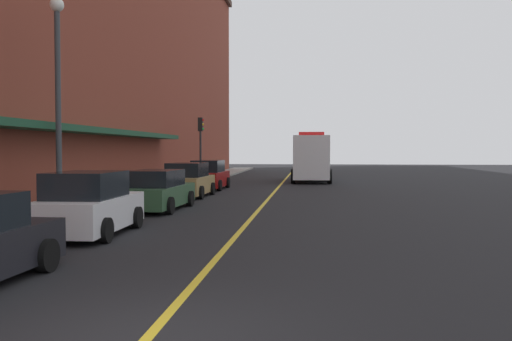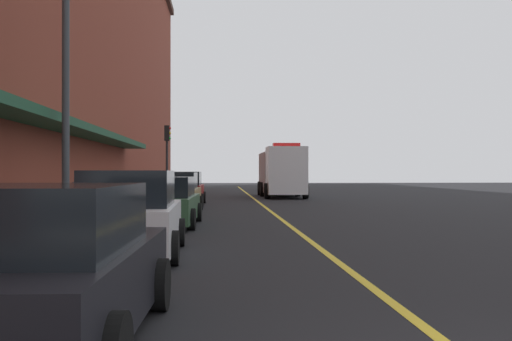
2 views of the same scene
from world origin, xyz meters
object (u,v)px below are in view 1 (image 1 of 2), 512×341
object	(u,v)px
box_truck	(311,158)
parking_meter_2	(58,193)
parked_car_3	(188,181)
traffic_light_near	(201,137)
parking_meter_0	(131,180)
parked_car_4	(209,176)
street_lamp_left	(58,84)
parked_car_2	(157,191)
parked_car_1	(89,205)

from	to	relation	value
box_truck	parking_meter_2	size ratio (longest dim) A/B	6.00
parked_car_3	traffic_light_near	size ratio (longest dim) A/B	0.98
parking_meter_0	traffic_light_near	size ratio (longest dim) A/B	0.31
parked_car_4	parked_car_3	bearing A→B (deg)	-179.69
box_truck	street_lamp_left	bearing A→B (deg)	-18.72
parked_car_2	box_truck	xyz separation A→B (m)	(5.91, 19.77, 0.95)
parked_car_1	parked_car_3	bearing A→B (deg)	-1.20
parked_car_4	parking_meter_2	xyz separation A→B (m)	(-1.39, -16.31, 0.26)
parking_meter_0	street_lamp_left	bearing A→B (deg)	-96.57
parking_meter_2	street_lamp_left	xyz separation A→B (m)	(-0.60, 1.36, 3.34)
parked_car_1	parked_car_2	distance (m)	6.22
parked_car_4	parking_meter_0	distance (m)	9.84
parked_car_3	traffic_light_near	world-z (taller)	traffic_light_near
parked_car_3	parked_car_4	xyz separation A→B (m)	(0.06, 5.14, 0.01)
parked_car_2	traffic_light_near	bearing A→B (deg)	7.14
parked_car_1	street_lamp_left	distance (m)	4.67
parked_car_4	parking_meter_0	world-z (taller)	parked_car_4
parked_car_4	parked_car_2	bearing A→B (deg)	-178.62
parked_car_3	parking_meter_2	world-z (taller)	parked_car_3
box_truck	parked_car_4	bearing A→B (deg)	-34.48
parked_car_2	traffic_light_near	xyz separation A→B (m)	(-1.40, 15.20, 2.42)
parked_car_1	parked_car_4	size ratio (longest dim) A/B	0.96
parked_car_3	parking_meter_0	distance (m)	4.80
parked_car_2	parked_car_4	bearing A→B (deg)	2.25
parked_car_3	box_truck	xyz separation A→B (m)	(6.04, 13.89, 0.89)
parked_car_1	parking_meter_2	xyz separation A→B (m)	(-1.32, 0.92, 0.25)
street_lamp_left	traffic_light_near	distance (m)	19.18
parked_car_3	box_truck	bearing A→B (deg)	-22.00
parked_car_3	parking_meter_0	xyz separation A→B (m)	(-1.33, -4.60, 0.27)
parked_car_4	box_truck	distance (m)	10.64
parking_meter_0	traffic_light_near	distance (m)	14.08
parked_car_2	parked_car_1	bearing A→B (deg)	-179.39
parked_car_2	box_truck	world-z (taller)	box_truck
parked_car_1	parked_car_2	size ratio (longest dim) A/B	0.90
parked_car_2	box_truck	bearing A→B (deg)	-14.76
parked_car_1	box_truck	xyz separation A→B (m)	(6.05, 25.99, 0.87)
parking_meter_0	street_lamp_left	distance (m)	6.22
parking_meter_2	parked_car_2	bearing A→B (deg)	74.58
parked_car_2	traffic_light_near	size ratio (longest dim) A/B	1.09
parked_car_2	parked_car_4	size ratio (longest dim) A/B	1.06
parked_car_3	street_lamp_left	size ratio (longest dim) A/B	0.61
parked_car_3	parking_meter_2	bearing A→B (deg)	174.74
parked_car_3	traffic_light_near	xyz separation A→B (m)	(-1.26, 9.32, 2.37)
parked_car_4	traffic_light_near	size ratio (longest dim) A/B	1.03
parked_car_1	parking_meter_2	size ratio (longest dim) A/B	3.20
parked_car_1	box_truck	bearing A→B (deg)	-14.28
box_truck	parking_meter_2	xyz separation A→B (m)	(-7.37, -25.07, -0.62)
parked_car_4	box_truck	world-z (taller)	box_truck
parked_car_3	parked_car_4	distance (m)	5.14
parked_car_2	parked_car_4	distance (m)	11.02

